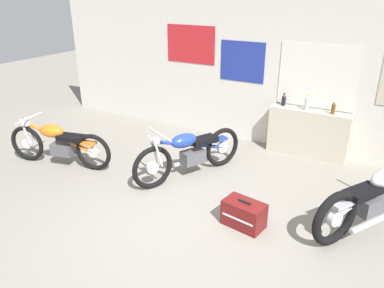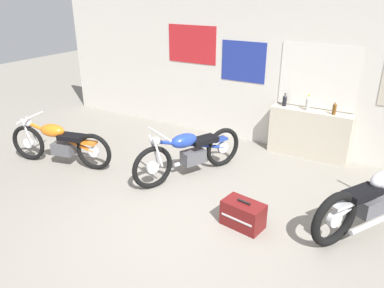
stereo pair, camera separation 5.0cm
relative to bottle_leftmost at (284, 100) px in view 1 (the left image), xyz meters
The scene contains 10 objects.
ground_plane 3.25m from the bottle_leftmost, 95.04° to the right, with size 24.00×24.00×0.00m, color gray.
wall_back 0.53m from the bottle_leftmost, 148.40° to the left, with size 10.00×0.07×2.80m.
sill_counter 0.74m from the bottle_leftmost, ahead, with size 1.41×0.28×0.86m.
bottle_leftmost is the anchor object (origin of this frame).
bottle_left_center 0.43m from the bottle_leftmost, ahead, with size 0.08×0.08×0.28m.
bottle_center 0.88m from the bottle_leftmost, ahead, with size 0.06×0.06×0.24m.
motorcycle_silver 2.61m from the bottle_leftmost, 45.28° to the right, with size 1.16×1.93×0.89m.
motorcycle_blue 2.09m from the bottle_leftmost, 117.32° to the right, with size 0.99×1.88×0.87m.
motorcycle_orange 4.02m from the bottle_leftmost, 140.05° to the right, with size 1.91×0.73×0.82m.
hard_case_darkred 2.78m from the bottle_leftmost, 81.82° to the right, with size 0.57×0.39×0.37m.
Camera 1 is at (2.11, -3.39, 2.86)m, focal length 35.00 mm.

